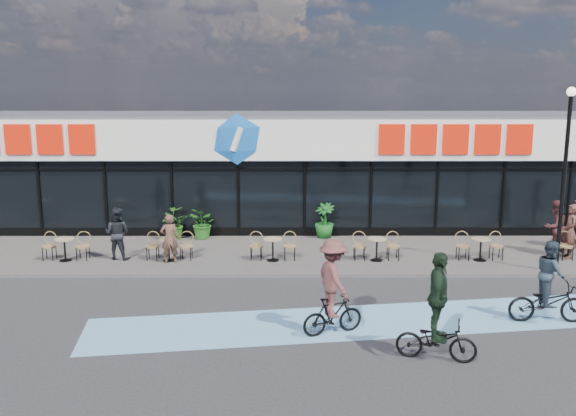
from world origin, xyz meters
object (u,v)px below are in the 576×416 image
at_px(cyclist_a, 333,289).
at_px(cyclist_b, 549,291).
at_px(patron_left, 169,239).
at_px(pedestrian_a, 570,231).
at_px(potted_plant_left, 203,223).
at_px(potted_plant_mid, 172,224).
at_px(potted_plant_right, 324,220).
at_px(patron_right, 117,233).
at_px(pedestrian_c, 555,227).
at_px(lamp_post, 565,165).

bearing_deg(cyclist_a, cyclist_b, 7.95).
bearing_deg(patron_left, pedestrian_a, 163.84).
relative_size(potted_plant_left, cyclist_b, 0.57).
height_order(potted_plant_mid, potted_plant_right, potted_plant_right).
bearing_deg(cyclist_a, pedestrian_a, 36.77).
distance_m(potted_plant_right, patron_left, 6.18).
bearing_deg(patron_right, cyclist_a, 149.07).
relative_size(potted_plant_right, pedestrian_c, 0.71).
bearing_deg(pedestrian_c, cyclist_b, 40.02).
bearing_deg(patron_left, potted_plant_mid, -99.80).
distance_m(patron_right, cyclist_b, 13.04).
height_order(potted_plant_left, patron_left, patron_left).
height_order(patron_left, patron_right, patron_right).
height_order(potted_plant_mid, pedestrian_a, pedestrian_a).
xyz_separation_m(patron_right, pedestrian_a, (14.91, 0.14, 0.04)).
distance_m(potted_plant_mid, potted_plant_right, 5.67).
height_order(patron_right, cyclist_b, cyclist_b).
bearing_deg(patron_right, pedestrian_c, -165.73).
bearing_deg(lamp_post, patron_left, 175.20).
bearing_deg(potted_plant_left, cyclist_a, -64.68).
xyz_separation_m(lamp_post, cyclist_b, (-1.91, -3.87, -2.60)).
bearing_deg(cyclist_b, lamp_post, 63.72).
relative_size(potted_plant_right, cyclist_b, 0.64).
bearing_deg(patron_right, potted_plant_mid, -103.84).
xyz_separation_m(potted_plant_left, potted_plant_right, (4.53, 0.16, 0.08)).
distance_m(patron_right, pedestrian_c, 14.66).
xyz_separation_m(pedestrian_a, cyclist_b, (-3.00, -5.46, -0.22)).
distance_m(lamp_post, potted_plant_mid, 13.47).
relative_size(potted_plant_left, pedestrian_a, 0.65).
distance_m(potted_plant_mid, pedestrian_a, 13.86).
height_order(potted_plant_left, pedestrian_a, pedestrian_a).
bearing_deg(patron_right, cyclist_b, 167.49).
height_order(pedestrian_a, pedestrian_c, pedestrian_c).
xyz_separation_m(lamp_post, patron_left, (-12.03, 1.01, -2.48)).
bearing_deg(cyclist_a, patron_left, 130.63).
bearing_deg(cyclist_a, pedestrian_c, 40.07).
distance_m(potted_plant_left, pedestrian_a, 12.76).
distance_m(pedestrian_a, cyclist_a, 10.36).
bearing_deg(potted_plant_mid, potted_plant_right, 2.11).
height_order(patron_right, cyclist_a, cyclist_a).
bearing_deg(lamp_post, cyclist_b, -116.28).
relative_size(pedestrian_c, cyclist_a, 0.81).
relative_size(potted_plant_right, cyclist_a, 0.58).
bearing_deg(pedestrian_c, potted_plant_right, -41.81).
bearing_deg(lamp_post, potted_plant_left, 159.63).
height_order(potted_plant_mid, patron_left, patron_left).
bearing_deg(potted_plant_left, lamp_post, -20.37).
xyz_separation_m(potted_plant_left, patron_left, (-0.64, -3.22, 0.21)).
bearing_deg(cyclist_b, potted_plant_left, 139.47).
distance_m(pedestrian_c, cyclist_a, 10.49).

